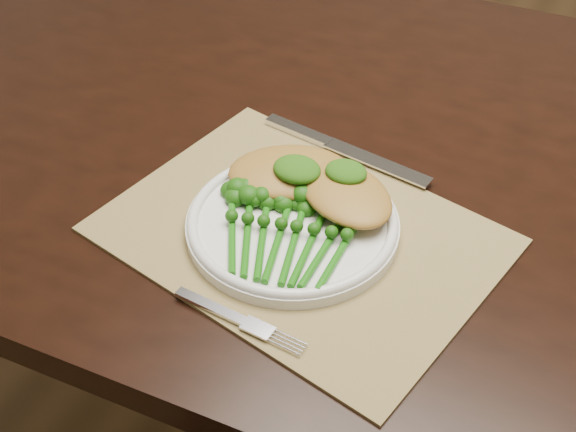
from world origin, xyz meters
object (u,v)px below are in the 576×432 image
at_px(dinner_plate, 293,223).
at_px(broccolini_bundle, 285,242).
at_px(dining_table, 393,344).
at_px(chicken_fillet_left, 289,172).
at_px(placemat, 300,235).

relative_size(dinner_plate, broccolini_bundle, 1.28).
distance_m(dining_table, chicken_fillet_left, 0.44).
bearing_deg(chicken_fillet_left, dinner_plate, -90.60).
height_order(chicken_fillet_left, broccolini_bundle, chicken_fillet_left).
relative_size(placemat, broccolini_bundle, 2.23).
bearing_deg(placemat, broccolini_bundle, -78.82).
bearing_deg(dining_table, placemat, -112.08).
height_order(placemat, dinner_plate, dinner_plate).
xyz_separation_m(placemat, broccolini_bundle, (-0.00, -0.04, 0.02)).
relative_size(dining_table, placemat, 3.90).
xyz_separation_m(placemat, chicken_fillet_left, (-0.05, 0.06, 0.03)).
xyz_separation_m(placemat, dinner_plate, (-0.01, 0.00, 0.01)).
height_order(placemat, broccolini_bundle, broccolini_bundle).
height_order(placemat, chicken_fillet_left, chicken_fillet_left).
bearing_deg(dining_table, dinner_plate, -114.83).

